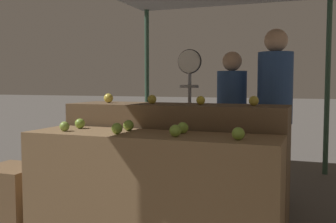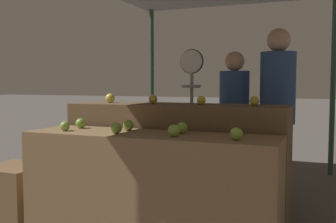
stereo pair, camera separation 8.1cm
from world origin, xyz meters
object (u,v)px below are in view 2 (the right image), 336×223
(person_customer_left, at_px, (277,103))
(wooden_crate_side, at_px, (16,192))
(person_vendor_at_scale, at_px, (234,114))
(produce_scale, at_px, (191,93))

(person_customer_left, bearing_deg, wooden_crate_side, 24.75)
(person_vendor_at_scale, height_order, wooden_crate_side, person_vendor_at_scale)
(wooden_crate_side, bearing_deg, produce_scale, 39.96)
(produce_scale, relative_size, person_customer_left, 0.89)
(produce_scale, relative_size, person_vendor_at_scale, 1.01)
(produce_scale, relative_size, wooden_crate_side, 3.23)
(person_customer_left, relative_size, wooden_crate_side, 3.63)
(produce_scale, distance_m, wooden_crate_side, 1.96)
(produce_scale, xyz_separation_m, wooden_crate_side, (-1.33, -1.12, -0.91))
(produce_scale, height_order, wooden_crate_side, produce_scale)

